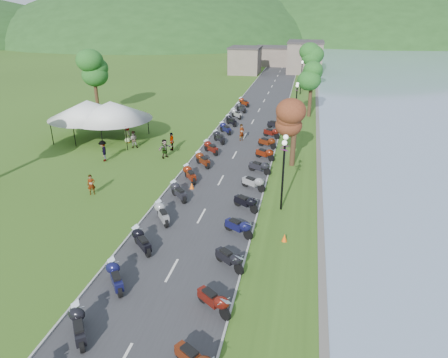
# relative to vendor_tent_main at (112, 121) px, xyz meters

# --- Properties ---
(road) EXTENTS (7.00, 120.00, 0.02)m
(road) POSITION_rel_vendor_tent_main_xyz_m (13.00, 9.96, -1.99)
(road) COLOR #343436
(road) RESTS_ON ground
(hills_backdrop) EXTENTS (360.00, 120.00, 76.00)m
(hills_backdrop) POSITION_rel_vendor_tent_main_xyz_m (13.00, 169.96, -2.00)
(hills_backdrop) COLOR #285621
(hills_backdrop) RESTS_ON ground
(far_building) EXTENTS (18.00, 16.00, 5.00)m
(far_building) POSITION_rel_vendor_tent_main_xyz_m (11.00, 54.96, 0.50)
(far_building) COLOR #77685C
(far_building) RESTS_ON ground
(moto_row_left) EXTENTS (2.60, 51.94, 1.10)m
(moto_row_left) POSITION_rel_vendor_tent_main_xyz_m (10.76, -7.02, -1.45)
(moto_row_left) COLOR #331411
(moto_row_left) RESTS_ON ground
(moto_row_right) EXTENTS (2.60, 35.54, 1.10)m
(moto_row_right) POSITION_rel_vendor_tent_main_xyz_m (15.75, -9.23, -1.45)
(moto_row_right) COLOR #331411
(moto_row_right) RESTS_ON ground
(vendor_tent_main) EXTENTS (5.44, 5.44, 4.00)m
(vendor_tent_main) POSITION_rel_vendor_tent_main_xyz_m (0.00, 0.00, 0.00)
(vendor_tent_main) COLOR white
(vendor_tent_main) RESTS_ON ground
(vendor_tent_side) EXTENTS (5.34, 5.34, 4.00)m
(vendor_tent_side) POSITION_rel_vendor_tent_main_xyz_m (-2.50, -0.03, 0.00)
(vendor_tent_side) COLOR white
(vendor_tent_side) RESTS_ON ground
(tree_lakeside) EXTENTS (2.36, 2.36, 6.55)m
(tree_lakeside) POSITION_rel_vendor_tent_main_xyz_m (18.30, -3.59, 1.28)
(tree_lakeside) COLOR #297125
(tree_lakeside) RESTS_ON ground
(pedestrian_a) EXTENTS (0.68, 0.63, 1.52)m
(pedestrian_a) POSITION_rel_vendor_tent_main_xyz_m (4.37, -12.44, -2.00)
(pedestrian_a) COLOR slate
(pedestrian_a) RESTS_ON ground
(pedestrian_b) EXTENTS (0.92, 0.69, 1.68)m
(pedestrian_b) POSITION_rel_vendor_tent_main_xyz_m (3.03, -1.91, -2.00)
(pedestrian_b) COLOR slate
(pedestrian_b) RESTS_ON ground
(pedestrian_c) EXTENTS (1.06, 1.30, 1.88)m
(pedestrian_c) POSITION_rel_vendor_tent_main_xyz_m (1.94, -5.90, -2.00)
(pedestrian_c) COLOR slate
(pedestrian_c) RESTS_ON ground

